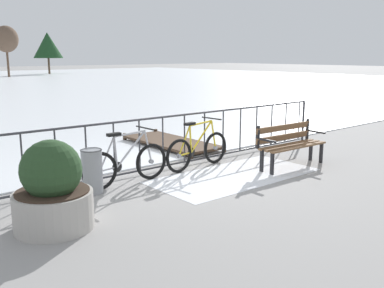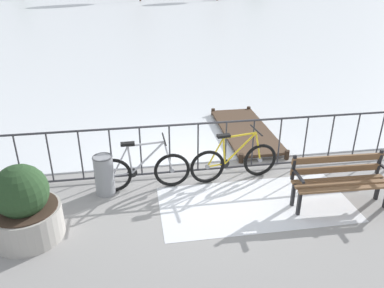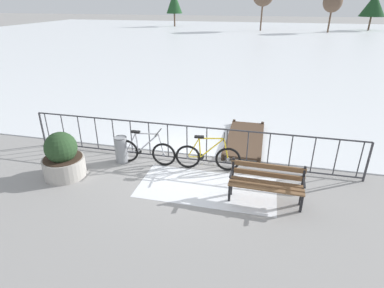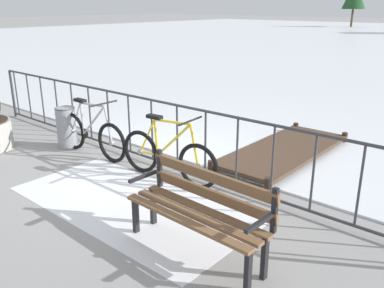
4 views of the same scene
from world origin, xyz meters
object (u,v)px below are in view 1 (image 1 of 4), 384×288
object	(u,v)px
trash_bin	(92,171)
planter_with_shrub	(52,191)
park_bench	(289,141)
bicycle_near_railing	(198,150)
bicycle_second	(126,164)

from	to	relation	value
trash_bin	planter_with_shrub	bearing A→B (deg)	-136.13
park_bench	planter_with_shrub	size ratio (longest dim) A/B	1.37
bicycle_near_railing	planter_with_shrub	world-z (taller)	planter_with_shrub
bicycle_near_railing	bicycle_second	bearing A→B (deg)	-177.11
bicycle_near_railing	bicycle_second	xyz separation A→B (m)	(-1.70, -0.09, 0.00)
park_bench	planter_with_shrub	distance (m)	4.97
park_bench	trash_bin	xyz separation A→B (m)	(-3.88, 0.96, -0.14)
park_bench	trash_bin	world-z (taller)	park_bench
planter_with_shrub	trash_bin	world-z (taller)	planter_with_shrub
bicycle_near_railing	bicycle_second	distance (m)	1.71
bicycle_second	trash_bin	world-z (taller)	bicycle_second
bicycle_near_railing	planter_with_shrub	xyz separation A→B (m)	(-3.46, -1.16, 0.14)
bicycle_near_railing	planter_with_shrub	distance (m)	3.65
planter_with_shrub	trash_bin	xyz separation A→B (m)	(1.08, 1.04, -0.14)
bicycle_second	planter_with_shrub	distance (m)	2.06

